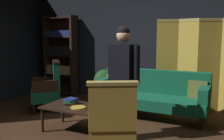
% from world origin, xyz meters
% --- Properties ---
extents(ground_plane, '(10.00, 10.00, 0.00)m').
position_xyz_m(ground_plane, '(0.00, 0.00, 0.00)').
color(ground_plane, '#331E11').
extents(back_wall, '(7.20, 0.10, 2.80)m').
position_xyz_m(back_wall, '(0.00, 2.45, 1.40)').
color(back_wall, black).
rests_on(back_wall, ground_plane).
extents(folding_screen, '(1.71, 0.25, 1.90)m').
position_xyz_m(folding_screen, '(1.27, 2.25, 0.99)').
color(folding_screen, '#B29338').
rests_on(folding_screen, ground_plane).
extents(bookshelf, '(0.90, 0.32, 2.05)m').
position_xyz_m(bookshelf, '(-2.15, 2.19, 1.06)').
color(bookshelf, black).
rests_on(bookshelf, ground_plane).
extents(velvet_couch, '(2.12, 0.78, 0.88)m').
position_xyz_m(velvet_couch, '(0.55, 1.45, 0.45)').
color(velvet_couch, black).
rests_on(velvet_couch, ground_plane).
extents(coffee_table, '(1.00, 0.64, 0.42)m').
position_xyz_m(coffee_table, '(-0.34, 0.12, 0.37)').
color(coffee_table, black).
rests_on(coffee_table, ground_plane).
extents(armchair_gilt_accent, '(0.79, 0.78, 1.04)m').
position_xyz_m(armchair_gilt_accent, '(0.64, -0.52, 0.49)').
color(armchair_gilt_accent, tan).
rests_on(armchair_gilt_accent, ground_plane).
extents(armchair_wing_left, '(0.81, 0.81, 1.04)m').
position_xyz_m(armchair_wing_left, '(-1.48, 0.84, 0.49)').
color(armchair_wing_left, black).
rests_on(armchair_wing_left, ground_plane).
extents(standing_figure, '(0.57, 0.32, 1.70)m').
position_xyz_m(standing_figure, '(0.50, 0.15, 1.03)').
color(standing_figure, black).
rests_on(standing_figure, ground_plane).
extents(potted_plant, '(0.50, 0.50, 0.79)m').
position_xyz_m(potted_plant, '(-0.72, 1.88, 0.45)').
color(potted_plant, brown).
rests_on(potted_plant, ground_plane).
extents(book_red_leather, '(0.18, 0.16, 0.03)m').
position_xyz_m(book_red_leather, '(-0.47, 0.19, 0.43)').
color(book_red_leather, maroon).
rests_on(book_red_leather, coffee_table).
extents(book_green_cloth, '(0.22, 0.22, 0.04)m').
position_xyz_m(book_green_cloth, '(-0.47, 0.19, 0.47)').
color(book_green_cloth, '#1E4C28').
rests_on(book_green_cloth, book_red_leather).
extents(book_navy_cloth, '(0.22, 0.22, 0.03)m').
position_xyz_m(book_navy_cloth, '(-0.47, 0.19, 0.50)').
color(book_navy_cloth, navy).
rests_on(book_navy_cloth, book_green_cloth).
extents(brass_tray, '(0.24, 0.24, 0.02)m').
position_xyz_m(brass_tray, '(-0.24, 0.05, 0.43)').
color(brass_tray, gold).
rests_on(brass_tray, coffee_table).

